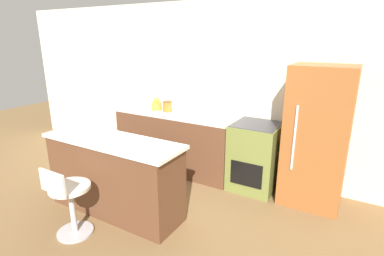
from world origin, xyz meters
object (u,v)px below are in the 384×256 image
(refrigerator, at_px, (317,137))
(kettle, at_px, (157,105))
(oven_range, at_px, (255,156))
(stool_chair, at_px, (69,201))
(mixing_bowl, at_px, (210,115))

(refrigerator, xyz_separation_m, kettle, (-2.44, -0.03, 0.14))
(oven_range, distance_m, stool_chair, 2.44)
(oven_range, relative_size, kettle, 4.57)
(refrigerator, relative_size, stool_chair, 2.17)
(oven_range, xyz_separation_m, mixing_bowl, (-0.71, -0.02, 0.51))
(refrigerator, bearing_deg, kettle, -179.31)
(oven_range, xyz_separation_m, stool_chair, (-1.33, -2.04, -0.06))
(stool_chair, xyz_separation_m, mixing_bowl, (0.62, 2.02, 0.57))
(oven_range, relative_size, mixing_bowl, 3.50)
(kettle, bearing_deg, oven_range, 0.71)
(kettle, bearing_deg, refrigerator, 0.69)
(stool_chair, bearing_deg, oven_range, 56.91)
(oven_range, height_order, kettle, kettle)
(stool_chair, relative_size, mixing_bowl, 3.01)
(stool_chair, bearing_deg, refrigerator, 44.38)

